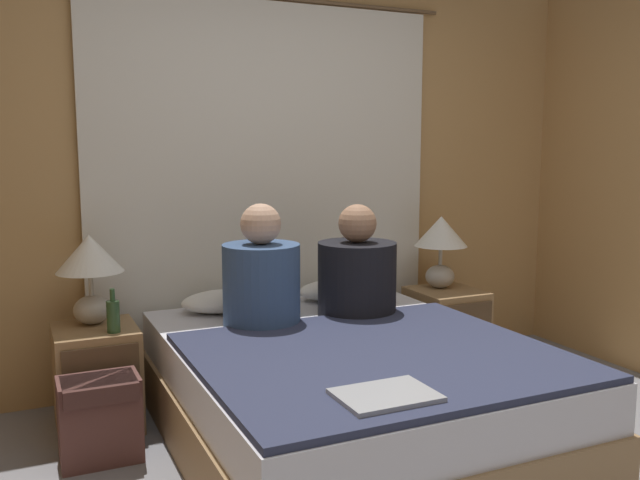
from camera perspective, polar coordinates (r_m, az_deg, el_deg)
wall_back at (r=4.16m, az=-4.72°, el=5.43°), size 4.43×0.06×2.50m
curtain_panel at (r=4.11m, az=-4.41°, el=3.95°), size 2.35×0.02×2.30m
bed at (r=3.34m, az=2.21°, el=-12.76°), size 1.60×2.02×0.51m
nightstand_left at (r=3.70m, az=-18.27°, el=-10.90°), size 0.40×0.45×0.52m
nightstand_right at (r=4.44m, az=10.54°, el=-7.44°), size 0.40×0.45×0.52m
lamp_left at (r=3.63m, az=-18.81°, el=-1.94°), size 0.34×0.34×0.46m
lamp_right at (r=4.39m, az=10.14°, el=0.01°), size 0.34×0.34×0.46m
pillow_left at (r=3.85m, az=-7.99°, el=-5.09°), size 0.49×0.31×0.12m
pillow_right at (r=4.10m, az=1.52°, el=-4.20°), size 0.49×0.31×0.12m
blanket_on_bed at (r=3.01m, az=4.80°, el=-9.70°), size 1.54×1.37×0.03m
person_left_in_bed at (r=3.48m, az=-4.96°, el=-3.24°), size 0.40×0.40×0.64m
person_right_in_bed at (r=3.70m, az=3.14°, el=-2.79°), size 0.43×0.43×0.61m
beer_bottle_on_left_stand at (r=3.49m, az=-17.02°, el=-6.10°), size 0.06×0.06×0.22m
laptop_on_bed at (r=2.50m, az=5.54°, el=-12.88°), size 0.35×0.26×0.02m
backpack_on_floor at (r=3.33m, az=-18.05°, el=-13.78°), size 0.36×0.26×0.39m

